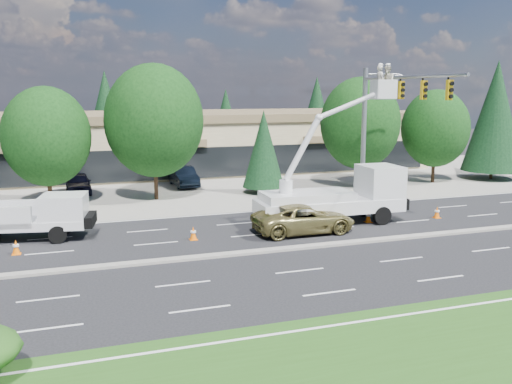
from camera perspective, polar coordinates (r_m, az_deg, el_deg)
name	(u,v)px	position (r m, az deg, el deg)	size (l,w,h in m)	color
ground	(273,251)	(27.19, 1.67, -5.94)	(140.00, 140.00, 0.00)	black
concrete_apron	(184,186)	(45.99, -7.26, 0.60)	(140.00, 22.00, 0.01)	gray
grass_verge	(449,380)	(16.54, 18.77, -17.40)	(140.00, 10.00, 0.01)	#244C15
road_median	(273,250)	(27.17, 1.67, -5.82)	(120.00, 0.55, 0.12)	gray
strip_mall	(161,141)	(55.37, -9.50, 5.09)	(50.40, 15.40, 5.50)	tan
tree_front_c	(46,137)	(39.51, -20.22, 5.22)	(5.65, 5.65, 7.84)	#332114
tree_front_d	(154,121)	(39.96, -10.16, 7.04)	(6.77, 6.77, 9.39)	#332114
tree_front_e	(264,149)	(42.15, 0.76, 4.33)	(3.11, 3.11, 6.13)	#332114
tree_front_f	(360,123)	(45.37, 10.37, 6.79)	(6.20, 6.20, 8.60)	#332114
tree_front_g	(435,128)	(49.23, 17.50, 6.08)	(5.51, 5.51, 7.65)	#332114
tree_front_h	(495,116)	(52.99, 22.80, 7.03)	(5.12, 5.12, 10.09)	#332114
tree_back_b	(106,111)	(66.66, -14.78, 7.79)	(4.96, 4.96, 9.78)	#332114
tree_back_c	(226,119)	(69.25, -3.03, 7.29)	(3.94, 3.94, 7.77)	#332114
tree_back_d	(317,111)	(73.48, 6.07, 8.06)	(4.74, 4.74, 9.33)	#332114
signal_mast	(382,114)	(36.98, 12.50, 7.60)	(2.76, 10.16, 9.00)	gray
utility_pickup	(35,221)	(31.23, -21.19, -2.74)	(6.28, 3.30, 2.29)	silver
bucket_truck	(345,188)	(33.05, 8.85, 0.39)	(9.20, 3.05, 9.05)	silver
traffic_cone_a	(16,247)	(28.84, -22.88, -5.11)	(0.40, 0.40, 0.70)	orange
traffic_cone_b	(193,233)	(29.32, -6.29, -4.12)	(0.40, 0.40, 0.70)	orange
traffic_cone_c	(261,224)	(31.06, 0.50, -3.25)	(0.40, 0.40, 0.70)	orange
traffic_cone_d	(368,217)	(33.60, 11.17, -2.43)	(0.40, 0.40, 0.70)	orange
traffic_cone_e	(437,212)	(35.78, 17.65, -1.95)	(0.40, 0.40, 0.70)	orange
minivan	(304,219)	(30.57, 4.81, -2.68)	(2.55, 5.53, 1.54)	olive
parked_car_west	(78,183)	(44.38, -17.37, 0.87)	(1.80, 4.49, 1.53)	black
parked_car_east	(184,177)	(45.75, -7.25, 1.54)	(1.65, 4.74, 1.56)	black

